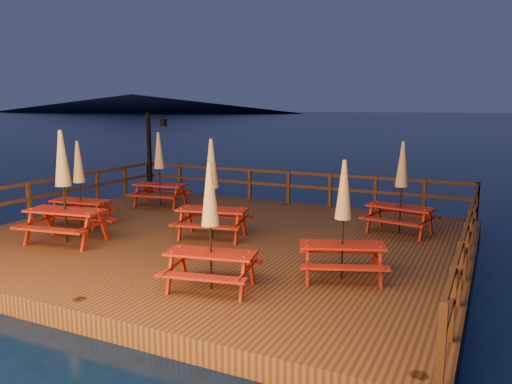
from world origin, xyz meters
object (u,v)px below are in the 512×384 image
picnic_table_0 (212,187)px  picnic_table_2 (159,168)px  lamp_post (152,145)px  picnic_table_1 (401,186)px

picnic_table_0 → picnic_table_2: bearing=130.4°
lamp_post → picnic_table_0: size_ratio=1.21×
lamp_post → picnic_table_2: (1.77, -1.99, -0.54)m
picnic_table_1 → picnic_table_2: 7.74m
picnic_table_1 → picnic_table_0: bearing=-137.7°
lamp_post → picnic_table_2: 2.72m
picnic_table_2 → picnic_table_1: bearing=-10.1°
lamp_post → picnic_table_0: lamp_post is taller
picnic_table_1 → picnic_table_2: (-7.74, 0.20, 0.02)m
picnic_table_0 → picnic_table_1: bearing=18.6°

